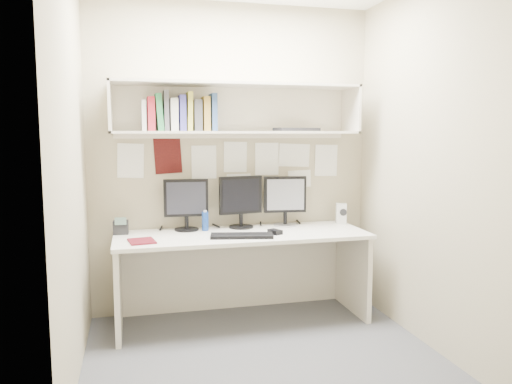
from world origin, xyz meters
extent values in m
cube|color=#47484D|center=(0.00, 0.00, 0.00)|extent=(2.40, 2.00, 0.01)
cube|color=tan|center=(0.00, 1.00, 1.30)|extent=(2.40, 0.02, 2.60)
cube|color=tan|center=(0.00, -1.00, 1.30)|extent=(2.40, 0.02, 2.60)
cube|color=tan|center=(-1.20, 0.00, 1.30)|extent=(0.02, 2.00, 2.60)
cube|color=tan|center=(1.20, 0.00, 1.30)|extent=(0.02, 2.00, 2.60)
cube|color=silver|center=(0.00, 0.64, 0.71)|extent=(2.00, 0.70, 0.03)
cube|color=beige|center=(0.00, 0.97, 0.35)|extent=(1.96, 0.02, 0.70)
cube|color=beige|center=(0.00, 0.81, 1.53)|extent=(2.00, 0.38, 0.02)
cube|color=beige|center=(0.00, 0.81, 1.91)|extent=(2.00, 0.38, 0.02)
cube|color=beige|center=(0.00, 0.99, 1.72)|extent=(2.00, 0.02, 0.40)
cube|color=beige|center=(-0.99, 0.81, 1.72)|extent=(0.02, 0.38, 0.40)
cube|color=beige|center=(0.99, 0.81, 1.72)|extent=(0.02, 0.38, 0.40)
cylinder|color=black|center=(-0.42, 0.86, 0.74)|extent=(0.20, 0.20, 0.01)
cylinder|color=black|center=(-0.42, 0.86, 0.79)|extent=(0.03, 0.03, 0.10)
cube|color=black|center=(-0.42, 0.87, 1.00)|extent=(0.36, 0.06, 0.31)
cube|color=black|center=(-0.42, 0.85, 1.00)|extent=(0.32, 0.03, 0.26)
cylinder|color=black|center=(0.04, 0.86, 0.74)|extent=(0.21, 0.21, 0.01)
cylinder|color=black|center=(0.04, 0.86, 0.80)|extent=(0.03, 0.03, 0.10)
cube|color=black|center=(0.04, 0.87, 1.01)|extent=(0.37, 0.09, 0.32)
cube|color=black|center=(0.04, 0.85, 1.01)|extent=(0.32, 0.05, 0.27)
cylinder|color=#A5A5AA|center=(0.43, 0.86, 0.74)|extent=(0.20, 0.20, 0.01)
cylinder|color=black|center=(0.43, 0.86, 0.79)|extent=(0.03, 0.03, 0.10)
cube|color=black|center=(0.43, 0.87, 1.00)|extent=(0.37, 0.08, 0.31)
cube|color=#B4B4B9|center=(0.43, 0.85, 1.00)|extent=(0.32, 0.05, 0.26)
cube|color=black|center=(-0.04, 0.48, 0.74)|extent=(0.50, 0.26, 0.02)
cube|color=black|center=(0.24, 0.54, 0.75)|extent=(0.11, 0.13, 0.03)
cube|color=beige|center=(0.94, 0.85, 0.82)|extent=(0.11, 0.11, 0.18)
cylinder|color=black|center=(0.94, 0.80, 0.84)|extent=(0.06, 0.02, 0.06)
cylinder|color=navy|center=(-0.27, 0.81, 0.81)|extent=(0.05, 0.05, 0.15)
cylinder|color=white|center=(-0.27, 0.81, 0.89)|extent=(0.03, 0.03, 0.02)
cube|color=#520E17|center=(-0.79, 0.50, 0.74)|extent=(0.21, 0.25, 0.01)
cube|color=black|center=(-0.94, 0.84, 0.78)|extent=(0.12, 0.10, 0.11)
cube|color=#4C6659|center=(-0.94, 0.78, 0.84)|extent=(0.09, 0.01, 0.06)
cube|color=beige|center=(-0.74, 0.82, 1.66)|extent=(0.03, 0.19, 0.24)
cube|color=maroon|center=(-0.68, 0.82, 1.67)|extent=(0.05, 0.19, 0.26)
cube|color=#26733F|center=(-0.62, 0.82, 1.68)|extent=(0.04, 0.19, 0.29)
cube|color=#434247|center=(-0.57, 0.82, 1.70)|extent=(0.04, 0.19, 0.31)
cube|color=beige|center=(-0.51, 0.82, 1.67)|extent=(0.06, 0.19, 0.25)
cube|color=#393688|center=(-0.44, 0.82, 1.68)|extent=(0.05, 0.19, 0.28)
cube|color=gold|center=(-0.39, 0.82, 1.69)|extent=(0.04, 0.19, 0.30)
cube|color=#39393B|center=(-0.33, 0.82, 1.66)|extent=(0.06, 0.19, 0.24)
cube|color=olive|center=(-0.26, 0.82, 1.67)|extent=(0.05, 0.19, 0.27)
cube|color=navy|center=(-0.20, 0.82, 1.69)|extent=(0.04, 0.19, 0.30)
cube|color=black|center=(0.51, 0.81, 1.55)|extent=(0.41, 0.25, 0.03)
camera|label=1|loc=(-0.84, -3.19, 1.53)|focal=35.00mm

